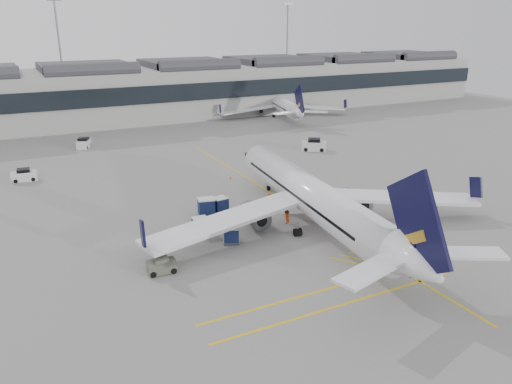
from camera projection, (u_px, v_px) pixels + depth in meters
name	position (u px, v px, depth m)	size (l,w,h in m)	color
ground	(247.00, 248.00, 47.87)	(220.00, 220.00, 0.00)	gray
terminal	(98.00, 93.00, 106.42)	(200.00, 20.45, 12.40)	#9E9E99
light_masts	(75.00, 50.00, 114.84)	(113.00, 0.60, 25.45)	slate
apron_markings	(284.00, 200.00, 60.61)	(0.25, 60.00, 0.01)	gold
airliner_main	(313.00, 198.00, 52.01)	(37.07, 40.71, 10.84)	white
airliner_far	(281.00, 105.00, 114.23)	(29.22, 32.30, 8.74)	white
belt_loader	(298.00, 206.00, 57.02)	(5.26, 3.03, 2.09)	#BAB7B1
baggage_cart_a	(231.00, 234.00, 48.68)	(1.98, 1.85, 1.67)	gray
baggage_cart_b	(206.00, 207.00, 55.47)	(2.21, 1.95, 2.03)	gray
baggage_cart_c	(200.00, 225.00, 50.95)	(1.69, 1.43, 1.68)	gray
baggage_cart_d	(220.00, 204.00, 56.48)	(1.90, 1.65, 1.78)	gray
ramp_agent_a	(269.00, 200.00, 58.29)	(0.59, 0.39, 1.62)	#FF490D
ramp_agent_b	(286.00, 217.00, 53.46)	(0.76, 0.59, 1.56)	#F3560C
pushback_tug	(162.00, 266.00, 43.02)	(2.56, 1.70, 1.37)	#55584B
safety_cone_nose	(231.00, 177.00, 68.77)	(0.33, 0.33, 0.46)	#F24C0A
safety_cone_engine	(317.00, 197.00, 60.83)	(0.40, 0.40, 0.55)	#F24C0A
service_van_left	(24.00, 175.00, 67.88)	(3.37, 1.86, 1.68)	silver
service_van_mid	(84.00, 143.00, 85.73)	(2.94, 3.78, 1.74)	silver
service_van_right	(314.00, 145.00, 83.79)	(4.42, 3.90, 2.05)	silver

